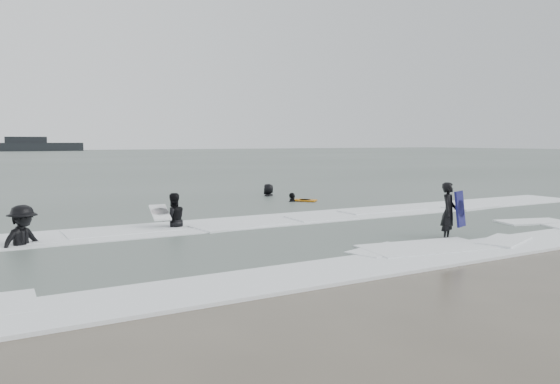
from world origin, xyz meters
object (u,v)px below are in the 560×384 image
surfer_wading (173,230)px  surfer_right_near (292,203)px  surfer_centre (448,240)px  vessel_horizon (26,146)px  surfer_breaker (23,248)px  surfer_right_far (269,197)px

surfer_wading → surfer_right_near: size_ratio=1.04×
surfer_centre → surfer_right_near: size_ratio=1.00×
surfer_right_near → vessel_horizon: size_ratio=0.06×
surfer_breaker → surfer_right_far: bearing=1.1°
surfer_centre → vessel_horizon: 146.00m
surfer_breaker → vessel_horizon: bearing=51.1°
vessel_horizon → surfer_breaker: bearing=-94.5°
surfer_right_near → vessel_horizon: 136.23m
surfer_wading → surfer_breaker: surfer_breaker is taller
surfer_centre → surfer_wading: size_ratio=0.95×
surfer_centre → surfer_right_far: size_ratio=0.89×
surfer_right_far → vessel_horizon: vessel_horizon is taller
surfer_right_near → surfer_right_far: surfer_right_far is taller
surfer_wading → surfer_right_far: (7.03, 7.05, 0.00)m
surfer_wading → vessel_horizon: (6.91, 140.66, 1.40)m
surfer_centre → vessel_horizon: size_ratio=0.06×
vessel_horizon → surfer_right_far: bearing=-90.0°
surfer_wading → vessel_horizon: bearing=-93.4°
surfer_breaker → vessel_horizon: vessel_horizon is taller
surfer_centre → surfer_right_far: 12.44m
surfer_wading → surfer_right_far: 9.96m
surfer_centre → surfer_right_far: bearing=54.8°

